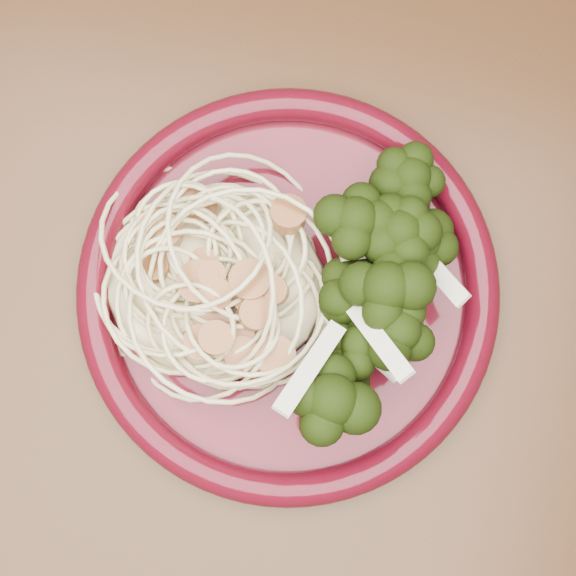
# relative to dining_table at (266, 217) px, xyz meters

# --- Properties ---
(dining_table) EXTENTS (1.20, 0.80, 0.75)m
(dining_table) POSITION_rel_dining_table_xyz_m (0.00, 0.00, 0.00)
(dining_table) COLOR #472814
(dining_table) RESTS_ON ground
(dinner_plate) EXTENTS (0.29, 0.29, 0.02)m
(dinner_plate) POSITION_rel_dining_table_xyz_m (0.03, -0.07, 0.11)
(dinner_plate) COLOR #510E19
(dinner_plate) RESTS_ON dining_table
(spaghetti_pile) EXTENTS (0.15, 0.13, 0.03)m
(spaghetti_pile) POSITION_rel_dining_table_xyz_m (-0.01, -0.07, 0.12)
(spaghetti_pile) COLOR beige
(spaghetti_pile) RESTS_ON dinner_plate
(scallop_cluster) EXTENTS (0.13, 0.13, 0.04)m
(scallop_cluster) POSITION_rel_dining_table_xyz_m (-0.01, -0.07, 0.16)
(scallop_cluster) COLOR #A66739
(scallop_cluster) RESTS_ON spaghetti_pile
(broccoli_pile) EXTENTS (0.11, 0.16, 0.05)m
(broccoli_pile) POSITION_rel_dining_table_xyz_m (0.09, -0.06, 0.13)
(broccoli_pile) COLOR black
(broccoli_pile) RESTS_ON dinner_plate
(onion_garnish) EXTENTS (0.08, 0.11, 0.05)m
(onion_garnish) POSITION_rel_dining_table_xyz_m (0.09, -0.06, 0.16)
(onion_garnish) COLOR #F2ECCC
(onion_garnish) RESTS_ON broccoli_pile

